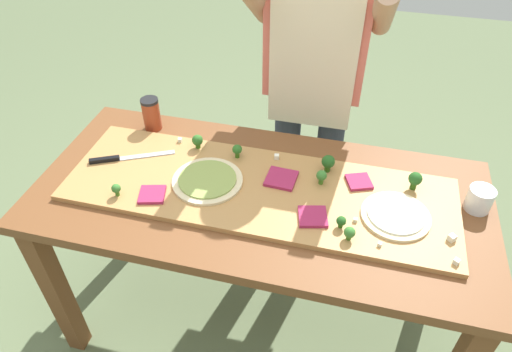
% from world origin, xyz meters
% --- Properties ---
extents(ground_plane, '(8.00, 8.00, 0.00)m').
position_xyz_m(ground_plane, '(0.00, 0.00, 0.00)').
color(ground_plane, '#60704C').
extents(prep_table, '(1.60, 0.74, 0.80)m').
position_xyz_m(prep_table, '(0.00, 0.00, 0.68)').
color(prep_table, brown).
rests_on(prep_table, ground).
extents(cutting_board, '(1.36, 0.44, 0.02)m').
position_xyz_m(cutting_board, '(-0.01, 0.00, 0.81)').
color(cutting_board, '#B27F47').
rests_on(cutting_board, prep_table).
extents(chefs_knife, '(0.29, 0.16, 0.02)m').
position_xyz_m(chefs_knife, '(-0.55, 0.03, 0.83)').
color(chefs_knife, '#B7BABF').
rests_on(chefs_knife, cutting_board).
extents(pizza_whole_white_garlic, '(0.23, 0.23, 0.02)m').
position_xyz_m(pizza_whole_white_garlic, '(0.46, -0.03, 0.83)').
color(pizza_whole_white_garlic, beige).
rests_on(pizza_whole_white_garlic, cutting_board).
extents(pizza_whole_pesto_green, '(0.25, 0.25, 0.02)m').
position_xyz_m(pizza_whole_pesto_green, '(-0.19, -0.01, 0.83)').
color(pizza_whole_pesto_green, beige).
rests_on(pizza_whole_pesto_green, cutting_board).
extents(pizza_slice_center, '(0.11, 0.11, 0.01)m').
position_xyz_m(pizza_slice_center, '(0.06, 0.06, 0.83)').
color(pizza_slice_center, '#9E234C').
rests_on(pizza_slice_center, cutting_board).
extents(pizza_slice_far_left, '(0.11, 0.11, 0.01)m').
position_xyz_m(pizza_slice_far_left, '(0.33, 0.11, 0.83)').
color(pizza_slice_far_left, '#9E234C').
rests_on(pizza_slice_far_left, cutting_board).
extents(pizza_slice_near_left, '(0.11, 0.11, 0.01)m').
position_xyz_m(pizza_slice_near_left, '(-0.35, -0.13, 0.83)').
color(pizza_slice_near_left, '#9E234C').
rests_on(pizza_slice_near_left, cutting_board).
extents(pizza_slice_far_right, '(0.11, 0.11, 0.01)m').
position_xyz_m(pizza_slice_far_right, '(0.20, -0.10, 0.83)').
color(pizza_slice_far_right, '#9E234C').
rests_on(pizza_slice_far_right, cutting_board).
extents(broccoli_floret_front_mid, '(0.03, 0.03, 0.04)m').
position_xyz_m(broccoli_floret_front_mid, '(0.29, -0.12, 0.84)').
color(broccoli_floret_front_mid, '#2C5915').
rests_on(broccoli_floret_front_mid, cutting_board).
extents(broccoli_floret_back_right, '(0.03, 0.03, 0.05)m').
position_xyz_m(broccoli_floret_back_right, '(-0.46, -0.16, 0.85)').
color(broccoli_floret_back_right, '#3F7220').
rests_on(broccoli_floret_back_right, cutting_board).
extents(broccoli_floret_center_left, '(0.05, 0.05, 0.07)m').
position_xyz_m(broccoli_floret_center_left, '(0.22, 0.15, 0.86)').
color(broccoli_floret_center_left, '#2C5915').
rests_on(broccoli_floret_center_left, cutting_board).
extents(broccoli_floret_front_left, '(0.04, 0.04, 0.06)m').
position_xyz_m(broccoli_floret_front_left, '(-0.12, 0.15, 0.85)').
color(broccoli_floret_front_left, '#366618').
rests_on(broccoli_floret_front_left, cutting_board).
extents(broccoli_floret_back_mid, '(0.04, 0.04, 0.06)m').
position_xyz_m(broccoli_floret_back_mid, '(-0.29, 0.17, 0.85)').
color(broccoli_floret_back_mid, '#366618').
rests_on(broccoli_floret_back_mid, cutting_board).
extents(broccoli_floret_center_right, '(0.04, 0.04, 0.06)m').
position_xyz_m(broccoli_floret_center_right, '(0.20, 0.08, 0.85)').
color(broccoli_floret_center_right, '#3F7220').
rests_on(broccoli_floret_center_right, cutting_board).
extents(broccoli_floret_front_right, '(0.05, 0.05, 0.07)m').
position_xyz_m(broccoli_floret_front_right, '(0.52, 0.13, 0.86)').
color(broccoli_floret_front_right, '#2C5915').
rests_on(broccoli_floret_front_right, cutting_board).
extents(broccoli_floret_back_left, '(0.04, 0.04, 0.05)m').
position_xyz_m(broccoli_floret_back_left, '(0.32, -0.16, 0.85)').
color(broccoli_floret_back_left, '#3F7220').
rests_on(broccoli_floret_back_left, cutting_board).
extents(cheese_crumble_a, '(0.02, 0.02, 0.02)m').
position_xyz_m(cheese_crumble_a, '(0.02, 0.17, 0.83)').
color(cheese_crumble_a, white).
rests_on(cheese_crumble_a, cutting_board).
extents(cheese_crumble_b, '(0.03, 0.03, 0.02)m').
position_xyz_m(cheese_crumble_b, '(0.63, -0.09, 0.83)').
color(cheese_crumble_b, silver).
rests_on(cheese_crumble_b, cutting_board).
extents(cheese_crumble_c, '(0.02, 0.02, 0.02)m').
position_xyz_m(cheese_crumble_c, '(0.64, -0.18, 0.83)').
color(cheese_crumble_c, silver).
rests_on(cheese_crumble_c, cutting_board).
extents(cheese_crumble_d, '(0.02, 0.02, 0.01)m').
position_xyz_m(cheese_crumble_d, '(-0.37, 0.19, 0.83)').
color(cheese_crumble_d, silver).
rests_on(cheese_crumble_d, cutting_board).
extents(cheese_crumble_e, '(0.01, 0.01, 0.01)m').
position_xyz_m(cheese_crumble_e, '(0.34, -0.08, 0.83)').
color(cheese_crumble_e, silver).
rests_on(cheese_crumble_e, cutting_board).
extents(cheese_crumble_f, '(0.02, 0.02, 0.01)m').
position_xyz_m(cheese_crumble_f, '(0.42, -0.17, 0.83)').
color(cheese_crumble_f, silver).
rests_on(cheese_crumble_f, cutting_board).
extents(flour_cup, '(0.09, 0.09, 0.08)m').
position_xyz_m(flour_cup, '(0.73, 0.10, 0.84)').
color(flour_cup, white).
rests_on(flour_cup, prep_table).
extents(sauce_jar, '(0.07, 0.07, 0.14)m').
position_xyz_m(sauce_jar, '(-0.52, 0.27, 0.87)').
color(sauce_jar, '#99381E').
rests_on(sauce_jar, prep_table).
extents(cook_center, '(0.54, 0.39, 1.67)m').
position_xyz_m(cook_center, '(0.09, 0.57, 1.00)').
color(cook_center, '#333847').
rests_on(cook_center, ground).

